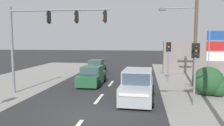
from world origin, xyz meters
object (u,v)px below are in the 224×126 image
Objects in this scene: utility_pole_midground_right at (194,28)px; suv_receding_far at (137,86)px; traffic_signal_mast at (45,31)px; pedestal_signal_far_median at (168,55)px; sedan_crossing_left at (92,76)px; shopping_plaza_sign at (219,48)px; hatchback_oncoming_near at (97,67)px; pedestal_signal_right_kerb at (195,64)px.

utility_pole_midground_right is 1.88× the size of suv_receding_far.
traffic_signal_mast reaches higher than pedestal_signal_far_median.
pedestal_signal_far_median is at bearing 134.10° from utility_pole_midground_right.
pedestal_signal_far_median reaches higher than suv_receding_far.
suv_receding_far reaches higher than sedan_crossing_left.
shopping_plaza_sign is 1.08× the size of sedan_crossing_left.
sedan_crossing_left is (-10.98, -3.31, -2.28)m from shopping_plaza_sign.
hatchback_oncoming_near is (1.30, 10.10, -3.65)m from traffic_signal_mast.
suv_receding_far is at bearing -46.91° from sedan_crossing_left.
traffic_signal_mast is at bearing -122.71° from sedan_crossing_left.
shopping_plaza_sign is (4.57, 1.28, 0.57)m from pedestal_signal_far_median.
suv_receding_far is (-3.24, 0.73, -1.53)m from pedestal_signal_right_kerb.
suv_receding_far is 5.77m from sedan_crossing_left.
shopping_plaza_sign is 11.70m from sedan_crossing_left.
pedestal_signal_far_median is (8.78, 5.71, -1.94)m from traffic_signal_mast.
pedestal_signal_far_median is at bearing 17.57° from sedan_crossing_left.
shopping_plaza_sign is (13.34, 6.98, -1.37)m from traffic_signal_mast.
utility_pole_midground_right is at bearing -33.82° from hatchback_oncoming_near.
shopping_plaza_sign reaches higher than sedan_crossing_left.
traffic_signal_mast reaches higher than suv_receding_far.
suv_receding_far is at bearing -64.83° from hatchback_oncoming_near.
pedestal_signal_far_median is 4.78m from shopping_plaza_sign.
pedestal_signal_right_kerb is 0.77× the size of shopping_plaza_sign.
utility_pole_midground_right is 4.51m from shopping_plaza_sign.
utility_pole_midground_right is at bearing 47.05° from suv_receding_far.
traffic_signal_mast reaches higher than hatchback_oncoming_near.
pedestal_signal_far_median is at bearing 96.20° from pedestal_signal_right_kerb.
shopping_plaza_sign is (3.81, 8.25, 0.57)m from pedestal_signal_right_kerb.
traffic_signal_mast is 1.62× the size of sedan_crossing_left.
sedan_crossing_left is (-8.12, -0.28, -3.98)m from utility_pole_midground_right.
traffic_signal_mast reaches higher than shopping_plaza_sign.
traffic_signal_mast is 1.93× the size of pedestal_signal_far_median.
pedestal_signal_right_kerb reaches higher than sedan_crossing_left.
utility_pole_midground_right is 5.77m from pedestal_signal_right_kerb.
traffic_signal_mast is (-10.48, -3.95, -0.33)m from utility_pole_midground_right.
utility_pole_midground_right is at bearing -133.41° from shopping_plaza_sign.
hatchback_oncoming_near is (-7.48, 4.40, -1.71)m from pedestal_signal_far_median.
hatchback_oncoming_near is (-9.18, 6.15, -3.98)m from utility_pole_midground_right.
shopping_plaza_sign is 1.26× the size of hatchback_oncoming_near.
utility_pole_midground_right is 3.33m from pedestal_signal_far_median.
utility_pole_midground_right is 11.74m from hatchback_oncoming_near.
pedestal_signal_right_kerb is 8.88m from sedan_crossing_left.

